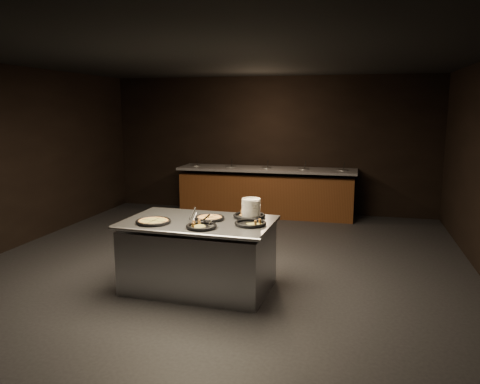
{
  "coord_description": "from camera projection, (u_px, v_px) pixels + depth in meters",
  "views": [
    {
      "loc": [
        1.82,
        -5.95,
        2.22
      ],
      "look_at": [
        0.25,
        0.3,
        1.07
      ],
      "focal_mm": 35.0,
      "sensor_mm": 36.0,
      "label": 1
    }
  ],
  "objects": [
    {
      "name": "salad_bar",
      "position": [
        266.0,
        195.0,
        9.82
      ],
      "size": [
        3.7,
        0.83,
        1.18
      ],
      "color": "#4D2812",
      "rests_on": "ground"
    },
    {
      "name": "room",
      "position": [
        216.0,
        167.0,
        6.25
      ],
      "size": [
        7.02,
        8.02,
        2.92
      ],
      "color": "black",
      "rests_on": "ground"
    },
    {
      "name": "serving_counter",
      "position": [
        199.0,
        256.0,
        5.82
      ],
      "size": [
        1.86,
        1.24,
        0.87
      ],
      "rotation": [
        0.0,
        0.0,
        -0.04
      ],
      "color": "#AEB0B5",
      "rests_on": "ground"
    },
    {
      "name": "pan_veggie_slices",
      "position": [
        250.0,
        223.0,
        5.52
      ],
      "size": [
        0.38,
        0.38,
        0.04
      ],
      "rotation": [
        0.0,
        0.0,
        -0.76
      ],
      "color": "black",
      "rests_on": "serving_counter"
    },
    {
      "name": "pan_cheese_slices_a",
      "position": [
        249.0,
        216.0,
        5.92
      ],
      "size": [
        0.41,
        0.41,
        0.04
      ],
      "rotation": [
        0.0,
        0.0,
        1.0
      ],
      "color": "black",
      "rests_on": "serving_counter"
    },
    {
      "name": "pan_cheese_whole",
      "position": [
        210.0,
        218.0,
        5.79
      ],
      "size": [
        0.37,
        0.37,
        0.04
      ],
      "rotation": [
        0.0,
        0.0,
        -0.33
      ],
      "color": "black",
      "rests_on": "serving_counter"
    },
    {
      "name": "server_right",
      "position": [
        208.0,
        220.0,
        5.46
      ],
      "size": [
        0.26,
        0.22,
        0.15
      ],
      "rotation": [
        0.0,
        0.0,
        -0.63
      ],
      "color": "#AEB0B5",
      "rests_on": "serving_counter"
    },
    {
      "name": "pan_cheese_slices_b",
      "position": [
        201.0,
        226.0,
        5.38
      ],
      "size": [
        0.36,
        0.36,
        0.04
      ],
      "rotation": [
        0.0,
        0.0,
        2.11
      ],
      "color": "black",
      "rests_on": "serving_counter"
    },
    {
      "name": "server_left",
      "position": [
        194.0,
        215.0,
        5.74
      ],
      "size": [
        0.09,
        0.31,
        0.15
      ],
      "rotation": [
        0.0,
        0.0,
        1.51
      ],
      "color": "#AEB0B5",
      "rests_on": "serving_counter"
    },
    {
      "name": "pan_veggie_whole",
      "position": [
        153.0,
        221.0,
        5.61
      ],
      "size": [
        0.42,
        0.42,
        0.04
      ],
      "rotation": [
        0.0,
        0.0,
        -0.08
      ],
      "color": "black",
      "rests_on": "serving_counter"
    },
    {
      "name": "plate_stack",
      "position": [
        251.0,
        209.0,
        5.84
      ],
      "size": [
        0.23,
        0.23,
        0.25
      ],
      "primitive_type": "cylinder",
      "color": "silver",
      "rests_on": "serving_counter"
    }
  ]
}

